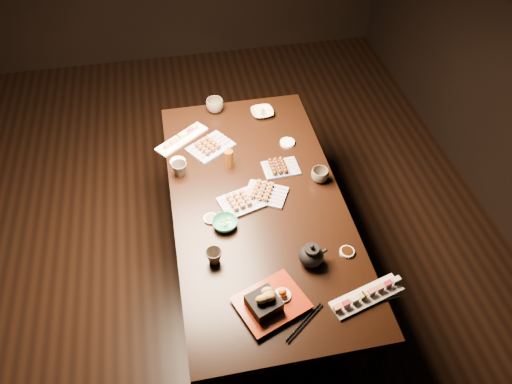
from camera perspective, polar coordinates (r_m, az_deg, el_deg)
ground at (r=3.39m, az=-5.21°, el=-6.49°), size 5.00×5.00×0.00m
dining_table at (r=2.92m, az=0.19°, el=-6.08°), size 1.15×1.91×0.75m
sushi_platter_near at (r=2.31m, az=12.59°, el=-11.35°), size 0.36×0.19×0.04m
sushi_platter_far at (r=3.02m, az=-8.50°, el=6.22°), size 0.33×0.28×0.04m
yakitori_plate_center at (r=2.61m, az=-1.57°, el=-0.81°), size 0.27×0.23×0.06m
yakitori_plate_right at (r=2.65m, az=1.12°, el=0.08°), size 0.27×0.24×0.06m
yakitori_plate_left at (r=2.93m, az=-5.24°, el=5.47°), size 0.30×0.28×0.06m
tsukune_plate at (r=2.79m, az=2.86°, el=3.01°), size 0.20×0.15×0.05m
edamame_bowl_green at (r=2.51m, az=-3.57°, el=-3.61°), size 0.15×0.15×0.04m
edamame_bowl_cream at (r=3.18m, az=0.72°, el=9.05°), size 0.15×0.15×0.03m
tempura_tray at (r=2.21m, az=1.76°, el=-12.05°), size 0.36×0.32×0.11m
teacup_near_left at (r=2.37m, az=-4.82°, el=-7.34°), size 0.09×0.09×0.07m
teacup_mid_right at (r=2.74m, az=7.30°, el=1.92°), size 0.10×0.10×0.08m
teacup_far_left at (r=2.78m, az=-8.73°, el=2.62°), size 0.12×0.12×0.08m
teacup_far_right at (r=3.20m, az=-4.73°, el=9.82°), size 0.12×0.12×0.09m
teapot at (r=2.35m, az=6.33°, el=-7.04°), size 0.15×0.15×0.12m
condiment_bottle at (r=2.78m, az=-3.13°, el=4.12°), size 0.06×0.06×0.15m
sauce_dish_west at (r=2.56m, az=-5.18°, el=-3.06°), size 0.09×0.09×0.01m
sauce_dish_east at (r=2.97m, az=3.61°, el=5.64°), size 0.10×0.10×0.02m
sauce_dish_se at (r=2.45m, az=10.36°, el=-6.73°), size 0.09×0.09×0.01m
sauce_dish_nw at (r=2.87m, az=-8.93°, el=3.41°), size 0.10×0.10×0.02m
chopsticks_near at (r=2.22m, az=5.56°, el=-14.61°), size 0.21×0.17×0.01m
chopsticks_se at (r=2.33m, az=13.84°, el=-11.98°), size 0.21×0.04×0.01m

